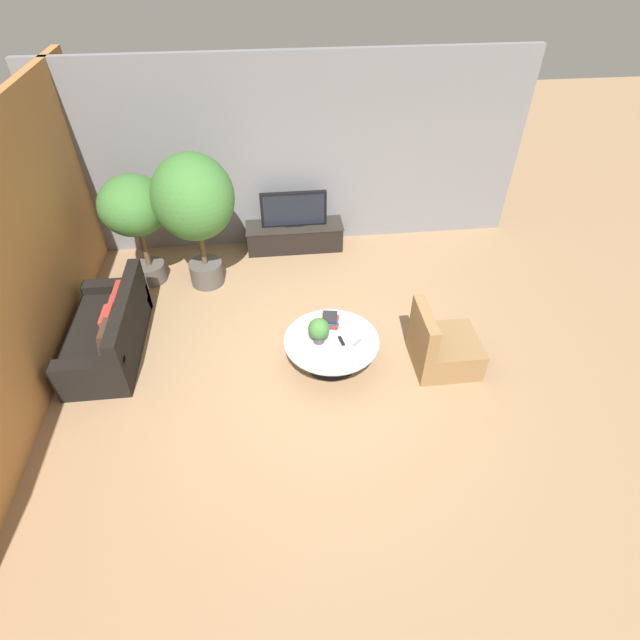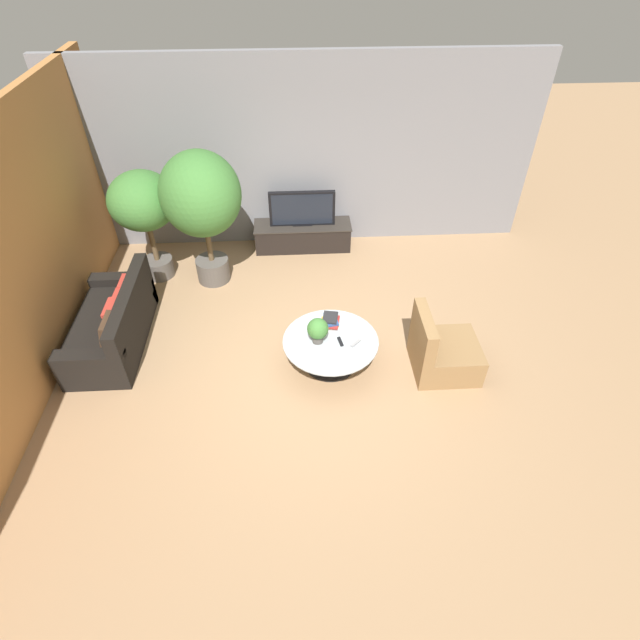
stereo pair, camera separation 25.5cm
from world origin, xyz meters
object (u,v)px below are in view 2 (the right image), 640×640
at_px(television, 302,209).
at_px(coffee_table, 330,347).
at_px(armchair_wicker, 442,352).
at_px(potted_palm_corner, 201,199).
at_px(media_console, 303,235).
at_px(potted_palm_tall, 143,206).
at_px(couch_by_wall, 113,326).
at_px(potted_plant_tabletop, 318,330).

distance_m(television, coffee_table, 2.85).
relative_size(armchair_wicker, potted_palm_corner, 0.42).
xyz_separation_m(media_console, potted_palm_corner, (-1.42, -0.84, 1.15)).
height_order(potted_palm_tall, potted_palm_corner, potted_palm_corner).
distance_m(television, potted_palm_corner, 1.78).
xyz_separation_m(armchair_wicker, potted_palm_tall, (-3.95, 2.28, 0.94)).
bearing_deg(coffee_table, couch_by_wall, 168.55).
bearing_deg(couch_by_wall, armchair_wicker, 80.27).
bearing_deg(potted_plant_tabletop, media_console, 92.08).
relative_size(coffee_table, couch_by_wall, 0.68).
bearing_deg(coffee_table, potted_plant_tabletop, -177.14).
relative_size(potted_palm_tall, potted_palm_corner, 0.83).
relative_size(television, potted_palm_corner, 0.52).
bearing_deg(television, couch_by_wall, -139.11).
distance_m(potted_palm_corner, potted_plant_tabletop, 2.61).
bearing_deg(media_console, coffee_table, -84.65).
bearing_deg(television, coffee_table, -84.65).
height_order(couch_by_wall, potted_palm_tall, potted_palm_tall).
bearing_deg(potted_plant_tabletop, potted_palm_tall, 138.29).
height_order(television, coffee_table, television).
distance_m(media_console, potted_palm_corner, 2.02).
bearing_deg(potted_palm_corner, potted_palm_tall, 169.23).
relative_size(armchair_wicker, potted_plant_tabletop, 2.52).
relative_size(coffee_table, potted_plant_tabletop, 3.51).
distance_m(coffee_table, potted_plant_tabletop, 0.35).
relative_size(couch_by_wall, potted_plant_tabletop, 5.18).
bearing_deg(armchair_wicker, potted_plant_tabletop, 84.78).
xyz_separation_m(coffee_table, armchair_wicker, (1.39, -0.15, -0.02)).
distance_m(armchair_wicker, potted_palm_tall, 4.66).
bearing_deg(armchair_wicker, potted_palm_tall, 60.00).
bearing_deg(television, potted_plant_tabletop, -87.92).
distance_m(television, potted_palm_tall, 2.44).
bearing_deg(television, media_console, 90.00).
bearing_deg(potted_palm_tall, coffee_table, -39.76).
height_order(television, couch_by_wall, television).
height_order(coffee_table, armchair_wicker, armchair_wicker).
distance_m(potted_palm_tall, potted_palm_corner, 0.91).
bearing_deg(potted_palm_tall, couch_by_wall, -100.21).
xyz_separation_m(television, potted_palm_tall, (-2.30, -0.68, 0.48)).
relative_size(coffee_table, potted_palm_tall, 0.70).
xyz_separation_m(couch_by_wall, armchair_wicker, (4.23, -0.73, -0.02)).
xyz_separation_m(couch_by_wall, potted_palm_tall, (0.28, 1.55, 0.92)).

